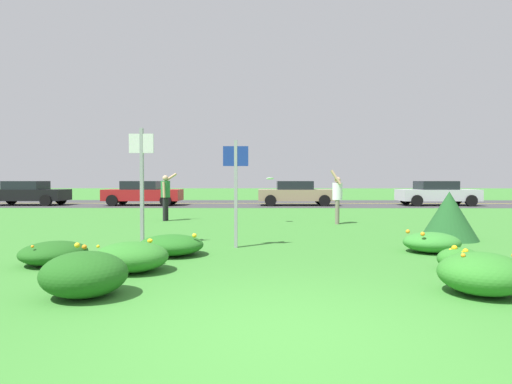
% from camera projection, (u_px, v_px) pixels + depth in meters
% --- Properties ---
extents(ground_plane, '(120.00, 120.00, 0.00)m').
position_uv_depth(ground_plane, '(267.00, 221.00, 15.15)').
color(ground_plane, '#387A2D').
extents(highway_strip, '(120.00, 8.67, 0.01)m').
position_uv_depth(highway_strip, '(264.00, 203.00, 26.37)').
color(highway_strip, '#38383A').
rests_on(highway_strip, ground).
extents(highway_center_stripe, '(120.00, 0.16, 0.00)m').
position_uv_depth(highway_center_stripe, '(264.00, 203.00, 26.37)').
color(highway_center_stripe, yellow).
rests_on(highway_center_stripe, ground).
extents(daylily_clump_front_center, '(1.10, 1.00, 0.64)m').
position_uv_depth(daylily_clump_front_center, '(84.00, 274.00, 5.28)').
color(daylily_clump_front_center, '#1E5619').
rests_on(daylily_clump_front_center, ground).
extents(daylily_clump_mid_right, '(1.13, 1.06, 0.58)m').
position_uv_depth(daylily_clump_mid_right, '(483.00, 273.00, 5.39)').
color(daylily_clump_mid_right, '#2D7526').
rests_on(daylily_clump_mid_right, ground).
extents(daylily_clump_mid_center, '(1.22, 1.08, 0.51)m').
position_uv_depth(daylily_clump_mid_center, '(131.00, 257.00, 6.73)').
color(daylily_clump_mid_center, '#2D7526').
rests_on(daylily_clump_mid_center, ground).
extents(daylily_clump_front_left, '(1.16, 1.20, 0.42)m').
position_uv_depth(daylily_clump_front_left, '(54.00, 253.00, 7.35)').
color(daylily_clump_front_left, '#1E5619').
rests_on(daylily_clump_front_left, ground).
extents(daylily_clump_front_right, '(0.71, 0.58, 0.43)m').
position_uv_depth(daylily_clump_front_right, '(459.00, 259.00, 6.82)').
color(daylily_clump_front_right, '#2D7526').
rests_on(daylily_clump_front_right, ground).
extents(daylily_clump_near_camera, '(1.16, 0.99, 0.47)m').
position_uv_depth(daylily_clump_near_camera, '(432.00, 242.00, 8.53)').
color(daylily_clump_near_camera, '#337F2D').
rests_on(daylily_clump_near_camera, ground).
extents(daylily_clump_mid_left, '(1.30, 1.12, 0.46)m').
position_uv_depth(daylily_clump_mid_left, '(171.00, 245.00, 8.20)').
color(daylily_clump_mid_left, '#23661E').
rests_on(daylily_clump_mid_left, ground).
extents(sign_post_near_path, '(0.56, 0.10, 2.70)m').
position_uv_depth(sign_post_near_path, '(142.00, 175.00, 9.40)').
color(sign_post_near_path, '#93969B').
rests_on(sign_post_near_path, ground).
extents(sign_post_by_roadside, '(0.56, 0.10, 2.39)m').
position_uv_depth(sign_post_by_roadside, '(236.00, 183.00, 9.11)').
color(sign_post_by_roadside, '#93969B').
rests_on(sign_post_by_roadside, ground).
extents(evergreen_shrub_side, '(1.40, 1.40, 1.22)m').
position_uv_depth(evergreen_shrub_side, '(449.00, 216.00, 10.36)').
color(evergreen_shrub_side, '#1E5123').
rests_on(evergreen_shrub_side, ground).
extents(person_thrower_green_shirt, '(0.57, 0.52, 1.78)m').
position_uv_depth(person_thrower_green_shirt, '(166.00, 193.00, 15.15)').
color(person_thrower_green_shirt, '#287038').
rests_on(person_thrower_green_shirt, ground).
extents(person_catcher_white_shirt, '(0.45, 0.51, 1.86)m').
position_uv_depth(person_catcher_white_shirt, '(337.00, 196.00, 14.07)').
color(person_catcher_white_shirt, silver).
rests_on(person_catcher_white_shirt, ground).
extents(frisbee_white, '(0.27, 0.27, 0.08)m').
position_uv_depth(frisbee_white, '(270.00, 178.00, 14.35)').
color(frisbee_white, white).
extents(car_black_leftmost, '(4.50, 2.00, 1.45)m').
position_uv_depth(car_black_leftmost, '(28.00, 193.00, 24.57)').
color(car_black_leftmost, black).
rests_on(car_black_leftmost, ground).
extents(car_red_center_left, '(4.50, 2.00, 1.45)m').
position_uv_depth(car_red_center_left, '(143.00, 193.00, 24.49)').
color(car_red_center_left, maroon).
rests_on(car_red_center_left, ground).
extents(car_tan_center_right, '(4.50, 2.00, 1.45)m').
position_uv_depth(car_tan_center_right, '(296.00, 193.00, 24.38)').
color(car_tan_center_right, '#937F60').
rests_on(car_tan_center_right, ground).
extents(car_silver_rightmost, '(4.50, 2.00, 1.45)m').
position_uv_depth(car_silver_rightmost, '(437.00, 193.00, 24.28)').
color(car_silver_rightmost, '#B7BABF').
rests_on(car_silver_rightmost, ground).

